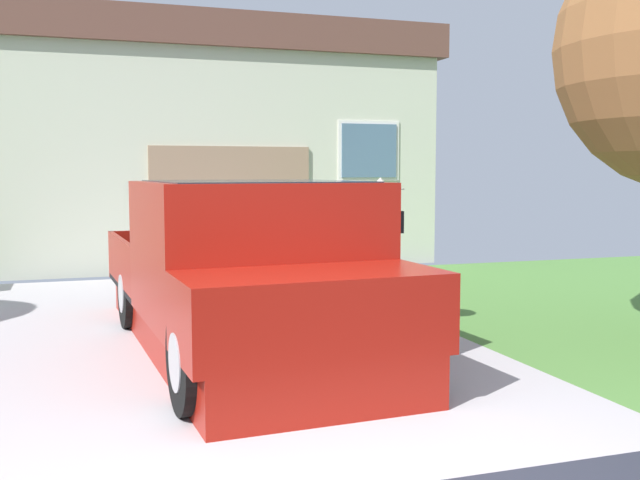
% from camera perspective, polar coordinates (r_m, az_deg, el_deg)
% --- Properties ---
extents(pickup_truck, '(2.40, 5.37, 1.71)m').
position_cam_1_polar(pickup_truck, '(7.23, -5.44, -2.88)').
color(pickup_truck, maroon).
rests_on(pickup_truck, ground).
extents(person_with_hat, '(0.53, 0.53, 1.73)m').
position_cam_1_polar(person_with_hat, '(8.17, 4.62, -0.19)').
color(person_with_hat, navy).
rests_on(person_with_hat, ground).
extents(handbag, '(0.35, 0.16, 0.42)m').
position_cam_1_polar(handbag, '(8.09, 6.72, -6.66)').
color(handbag, beige).
rests_on(handbag, ground).
extents(house_with_garage, '(9.95, 6.52, 4.60)m').
position_cam_1_polar(house_with_garage, '(16.34, -11.63, 7.03)').
color(house_with_garage, beige).
rests_on(house_with_garage, ground).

